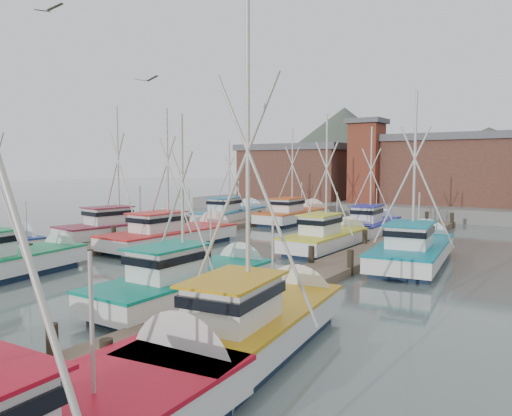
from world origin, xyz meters
The scene contains 20 objects.
ground centered at (0.00, 0.00, 0.00)m, with size 260.00×260.00×0.00m, color #536461.
dock_left centered at (-7.00, 4.04, 0.21)m, with size 2.30×46.00×1.50m.
dock_right centered at (7.00, 4.04, 0.21)m, with size 2.30×46.00×1.50m.
quay centered at (0.00, 37.00, 0.60)m, with size 44.00×16.00×1.20m, color gray.
shed_left centered at (-11.00, 35.00, 4.34)m, with size 12.72×8.48×6.20m.
shed_center centered at (6.00, 37.00, 4.69)m, with size 14.84×9.54×6.90m.
lookout_tower centered at (-2.00, 33.00, 5.55)m, with size 3.60×3.60×8.50m.
distant_hills centered at (-12.76, 122.59, 0.00)m, with size 175.00×140.00×42.00m.
boat_4 centered at (-4.81, -3.69, 0.68)m, with size 3.66×8.67×8.75m.
boat_5 centered at (4.70, -2.03, 0.68)m, with size 3.12×8.70×7.61m.
boat_7 centered at (9.36, -4.80, 0.69)m, with size 3.98×8.85×10.04m.
boat_8 centered at (-4.37, 6.96, 0.68)m, with size 3.84×10.07×9.40m.
boat_9 centered at (4.22, 11.01, 0.68)m, with size 3.45×8.36×8.66m.
boat_10 centered at (-9.66, 7.75, 0.69)m, with size 4.19×9.60×9.80m.
boat_11 centered at (9.63, 9.63, 0.68)m, with size 4.13×9.98×9.61m.
boat_12 centered at (-4.28, 22.24, 0.68)m, with size 3.68×9.50×9.07m.
boat_13 centered at (4.22, 18.15, 0.68)m, with size 3.33×8.33×8.36m.
boat_14 centered at (-9.34, 19.79, 0.68)m, with size 4.23×9.85×7.99m.
gull_near centered at (-0.23, -4.47, 10.87)m, with size 1.55×0.64×0.24m.
gull_far centered at (-0.15, 0.37, 8.96)m, with size 1.55×0.63×0.24m.
Camera 1 is at (16.77, -16.23, 5.11)m, focal length 35.00 mm.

